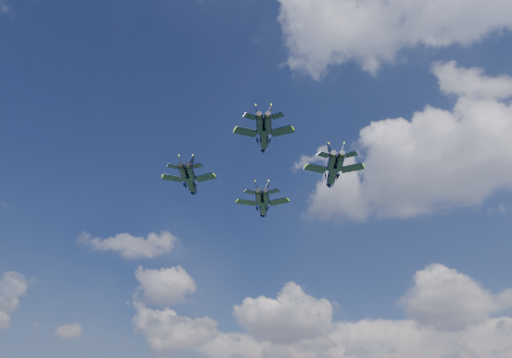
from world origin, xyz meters
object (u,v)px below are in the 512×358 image
object	(u,v)px
jet_lead	(263,206)
jet_left	(191,183)
jet_slot	(264,138)
jet_right	(332,174)

from	to	relation	value
jet_lead	jet_left	bearing A→B (deg)	-140.13
jet_lead	jet_slot	distance (m)	30.67
jet_left	jet_right	bearing A→B (deg)	-5.73
jet_lead	jet_left	size ratio (longest dim) A/B	1.07
jet_lead	jet_slot	xyz separation A→B (m)	(16.84, -25.63, 0.51)
jet_left	jet_slot	distance (m)	24.34
jet_lead	jet_right	bearing A→B (deg)	-46.49
jet_lead	jet_left	xyz separation A→B (m)	(-6.78, -19.75, -0.01)
jet_left	jet_right	distance (m)	31.93
jet_left	jet_slot	world-z (taller)	jet_slot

